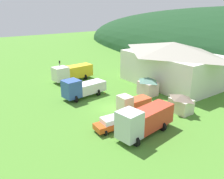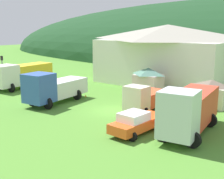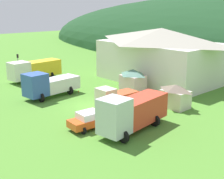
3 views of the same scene
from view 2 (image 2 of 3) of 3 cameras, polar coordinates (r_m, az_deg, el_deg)
The scene contains 11 objects.
ground_plane at distance 28.16m, azimuth -0.09°, elevation -4.08°, with size 200.00×200.00×0.00m, color #4C842D.
depot_building at distance 42.44m, azimuth 10.43°, elevation 6.80°, with size 18.75×12.33×8.04m.
play_shed_cream at distance 30.74m, azimuth 18.36°, elevation -0.64°, with size 3.23×2.30×2.72m.
play_shed_pink at distance 34.94m, azimuth 6.90°, elevation 1.67°, with size 3.15×2.60×3.12m.
heavy_rig_striped at distance 40.17m, azimuth -16.86°, elevation 2.81°, with size 3.68×8.37×3.19m.
box_truck_blue at distance 31.09m, azimuth -11.16°, elevation 0.35°, with size 3.68×7.63×3.34m.
light_truck_cream at distance 27.89m, azimuth 6.17°, elevation -1.64°, with size 2.50×5.05×2.58m.
tow_truck_silver at distance 22.48m, azimuth 14.45°, elevation -3.59°, with size 3.80×8.24×3.69m.
service_pickup_orange at distance 22.33m, azimuth 4.87°, elevation -6.18°, with size 2.48×5.20×1.66m.
traffic_light_west at distance 39.60m, azimuth -20.10°, elevation 3.67°, with size 0.20×0.32×4.23m.
traffic_cone_near_pickup at distance 33.79m, azimuth -5.03°, elevation -1.42°, with size 0.36×0.36×0.59m, color orange.
Camera 2 is at (16.72, -21.30, 7.71)m, focal length 48.08 mm.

